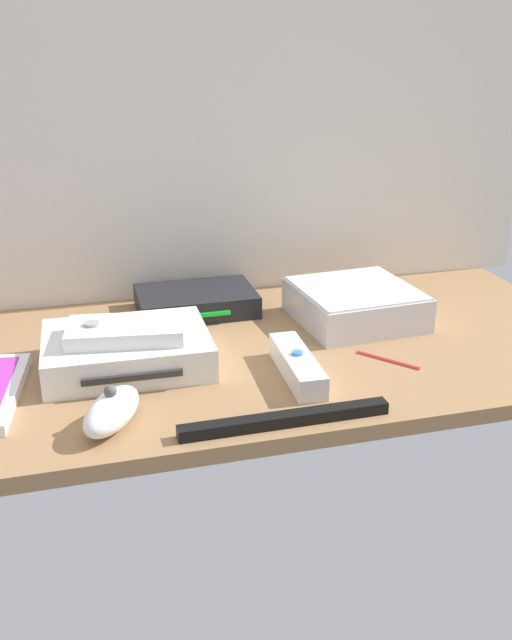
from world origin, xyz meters
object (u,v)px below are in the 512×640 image
at_px(remote_classic_pad, 125,331).
at_px(sensor_bar, 285,419).
at_px(remote_nunchuk, 112,411).
at_px(game_console, 127,350).
at_px(stylus_pen, 388,358).
at_px(remote_wand, 297,365).
at_px(network_router, 196,301).
at_px(mini_computer, 355,304).

relative_size(remote_classic_pad, sensor_bar, 0.64).
bearing_deg(remote_nunchuk, game_console, 110.00).
height_order(remote_nunchuk, stylus_pen, remote_nunchuk).
relative_size(game_console, sensor_bar, 0.89).
height_order(remote_classic_pad, stylus_pen, remote_classic_pad).
xyz_separation_m(game_console, remote_classic_pad, (-0.00, -0.01, 0.03)).
height_order(game_console, remote_classic_pad, remote_classic_pad).
bearing_deg(stylus_pen, remote_wand, -175.05).
distance_m(remote_classic_pad, sensor_bar, 0.25).
bearing_deg(game_console, remote_nunchuk, -100.40).
bearing_deg(remote_classic_pad, network_router, 63.68).
distance_m(remote_wand, stylus_pen, 0.13).
xyz_separation_m(game_console, remote_wand, (0.20, -0.09, -0.01)).
xyz_separation_m(mini_computer, sensor_bar, (-0.19, -0.27, -0.02)).
xyz_separation_m(remote_classic_pad, sensor_bar, (0.15, -0.19, -0.05)).
height_order(mini_computer, remote_wand, mini_computer).
bearing_deg(remote_wand, remote_nunchuk, -161.56).
bearing_deg(remote_wand, network_router, 109.54).
bearing_deg(mini_computer, remote_nunchuk, -149.17).
height_order(remote_classic_pad, sensor_bar, remote_classic_pad).
bearing_deg(mini_computer, game_console, -168.45).
height_order(mini_computer, remote_classic_pad, remote_classic_pad).
xyz_separation_m(game_console, stylus_pen, (0.33, -0.08, -0.02)).
distance_m(remote_classic_pad, stylus_pen, 0.34).
bearing_deg(remote_nunchuk, network_router, 96.08).
xyz_separation_m(remote_classic_pad, stylus_pen, (0.33, -0.06, -0.05)).
height_order(game_console, sensor_bar, game_console).
distance_m(mini_computer, sensor_bar, 0.33).
relative_size(mini_computer, remote_wand, 1.22).
bearing_deg(sensor_bar, network_router, 94.09).
distance_m(game_console, sensor_bar, 0.25).
height_order(remote_wand, remote_classic_pad, remote_classic_pad).
bearing_deg(game_console, remote_wand, -22.24).
xyz_separation_m(remote_wand, remote_nunchuk, (-0.23, -0.07, 0.01)).
bearing_deg(remote_classic_pad, mini_computer, 21.30).
distance_m(remote_wand, remote_nunchuk, 0.24).
height_order(remote_wand, remote_nunchuk, remote_nunchuk).
bearing_deg(sensor_bar, remote_classic_pad, 129.06).
relative_size(mini_computer, stylus_pen, 2.02).
bearing_deg(mini_computer, sensor_bar, -125.71).
bearing_deg(sensor_bar, remote_wand, 65.36).
relative_size(remote_nunchuk, remote_classic_pad, 0.71).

